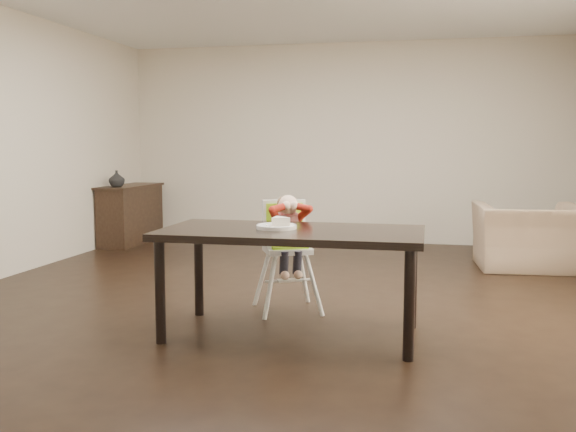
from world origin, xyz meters
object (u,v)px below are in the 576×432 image
dining_table (291,241)px  sideboard (131,214)px  high_chair (287,229)px  armchair (528,226)px

dining_table → sideboard: bearing=129.4°
high_chair → armchair: size_ratio=0.87×
high_chair → dining_table: bearing=-99.6°
armchair → sideboard: (-4.98, 0.78, -0.07)m
armchair → sideboard: bearing=-13.0°
dining_table → armchair: armchair is taller
armchair → dining_table: bearing=51.5°
dining_table → armchair: 3.50m
dining_table → armchair: size_ratio=1.68×
high_chair → sideboard: (-2.83, 2.99, -0.26)m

